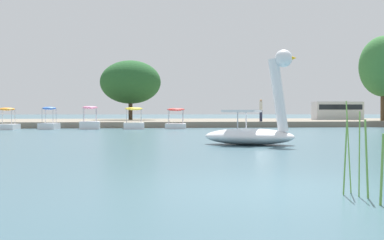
# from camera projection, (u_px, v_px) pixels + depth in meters

# --- Properties ---
(ground_plane) EXTENTS (638.87, 638.87, 0.00)m
(ground_plane) POSITION_uv_depth(u_px,v_px,m) (277.00, 190.00, 7.25)
(ground_plane) COLOR #385966
(shore_bank_far) EXTENTS (112.10, 20.97, 0.43)m
(shore_bank_far) POSITION_uv_depth(u_px,v_px,m) (147.00, 122.00, 47.16)
(shore_bank_far) COLOR slate
(shore_bank_far) RESTS_ON ground_plane
(swan_boat) EXTENTS (3.53, 2.86, 3.22)m
(swan_boat) POSITION_uv_depth(u_px,v_px,m) (254.00, 127.00, 17.44)
(swan_boat) COLOR white
(swan_boat) RESTS_ON ground_plane
(pedal_boat_red) EXTENTS (1.68, 2.34, 1.42)m
(pedal_boat_red) POSITION_uv_depth(u_px,v_px,m) (176.00, 122.00, 35.33)
(pedal_boat_red) COLOR white
(pedal_boat_red) RESTS_ON ground_plane
(pedal_boat_yellow) EXTENTS (1.39, 2.41, 1.47)m
(pedal_boat_yellow) POSITION_uv_depth(u_px,v_px,m) (134.00, 123.00, 34.65)
(pedal_boat_yellow) COLOR white
(pedal_boat_yellow) RESTS_ON ground_plane
(pedal_boat_pink) EXTENTS (1.33, 2.38, 1.55)m
(pedal_boat_pink) POSITION_uv_depth(u_px,v_px,m) (90.00, 122.00, 34.53)
(pedal_boat_pink) COLOR white
(pedal_boat_pink) RESTS_ON ground_plane
(pedal_boat_blue) EXTENTS (1.27, 2.00, 1.50)m
(pedal_boat_blue) POSITION_uv_depth(u_px,v_px,m) (49.00, 123.00, 34.01)
(pedal_boat_blue) COLOR white
(pedal_boat_blue) RESTS_ON ground_plane
(pedal_boat_orange) EXTENTS (1.35, 2.18, 1.44)m
(pedal_boat_orange) POSITION_uv_depth(u_px,v_px,m) (7.00, 123.00, 33.29)
(pedal_boat_orange) COLOR white
(pedal_boat_orange) RESTS_ON ground_plane
(tree_broadleaf_right) EXTENTS (6.16, 5.58, 5.59)m
(tree_broadleaf_right) POSITION_uv_depth(u_px,v_px,m) (130.00, 82.00, 48.03)
(tree_broadleaf_right) COLOR #423323
(tree_broadleaf_right) RESTS_ON shore_bank_far
(tree_sapling_by_fence) EXTENTS (5.23, 5.45, 7.10)m
(tree_sapling_by_fence) POSITION_uv_depth(u_px,v_px,m) (384.00, 67.00, 42.55)
(tree_sapling_by_fence) COLOR #4C3823
(tree_sapling_by_fence) RESTS_ON shore_bank_far
(person_on_path) EXTENTS (0.28, 0.28, 1.73)m
(person_on_path) POSITION_uv_depth(u_px,v_px,m) (261.00, 110.00, 39.50)
(person_on_path) COLOR #23283D
(person_on_path) RESTS_ON shore_bank_far
(parked_van) EXTENTS (4.65, 2.01, 1.72)m
(parked_van) POSITION_uv_depth(u_px,v_px,m) (337.00, 110.00, 48.83)
(parked_van) COLOR silver
(parked_van) RESTS_ON shore_bank_far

